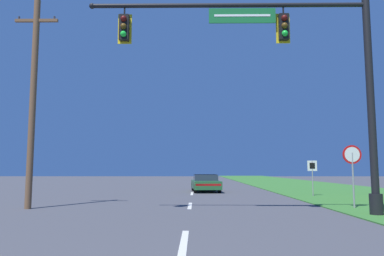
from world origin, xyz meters
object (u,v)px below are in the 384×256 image
(signal_mast, at_px, (299,68))
(stop_sign, at_px, (352,162))
(car_ahead, at_px, (206,183))
(route_sign_post, at_px, (312,170))
(utility_pole_near, at_px, (33,98))

(signal_mast, height_order, stop_sign, signal_mast)
(car_ahead, xyz_separation_m, route_sign_post, (6.11, -4.59, 0.92))
(car_ahead, distance_m, stop_sign, 12.73)
(utility_pole_near, bearing_deg, route_sign_post, 27.08)
(stop_sign, relative_size, utility_pole_near, 0.29)
(signal_mast, xyz_separation_m, utility_pole_near, (-10.39, 2.09, -0.64))
(signal_mast, bearing_deg, stop_sign, 40.20)
(signal_mast, xyz_separation_m, stop_sign, (2.65, 2.24, -3.27))
(utility_pole_near, bearing_deg, car_ahead, 57.28)
(car_ahead, bearing_deg, route_sign_post, -36.96)
(route_sign_post, xyz_separation_m, utility_pole_near, (-13.49, -6.89, 2.98))
(car_ahead, height_order, route_sign_post, route_sign_post)
(route_sign_post, bearing_deg, stop_sign, -93.85)
(signal_mast, relative_size, car_ahead, 2.37)
(signal_mast, distance_m, route_sign_post, 10.16)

